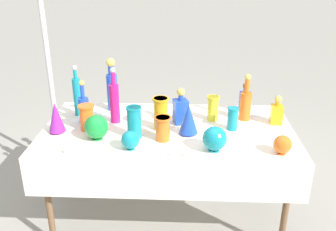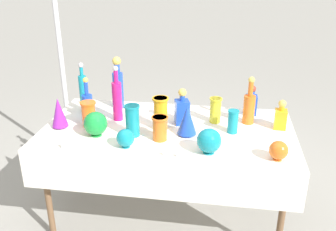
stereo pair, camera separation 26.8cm
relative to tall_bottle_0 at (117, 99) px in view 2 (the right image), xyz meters
name	(u,v)px [view 2 (the right image)]	position (x,y,z in m)	size (l,w,h in m)	color
ground_plane	(168,213)	(0.40, -0.09, -0.93)	(40.00, 40.00, 0.00)	gray
display_table	(167,137)	(0.40, -0.13, -0.23)	(1.81, 0.97, 0.76)	white
tall_bottle_0	(117,99)	(0.00, 0.00, 0.00)	(0.07, 0.07, 0.42)	#C61972
tall_bottle_1	(83,91)	(-0.31, 0.12, 0.00)	(0.06, 0.06, 0.40)	teal
tall_bottle_2	(88,105)	(-0.23, -0.02, -0.05)	(0.08, 0.08, 0.33)	blue
tall_bottle_3	(118,85)	(-0.06, 0.24, 0.02)	(0.08, 0.08, 0.43)	blue
tall_bottle_4	(249,106)	(0.98, 0.09, -0.04)	(0.09, 0.09, 0.36)	orange
square_decanter_0	(281,117)	(1.20, 0.03, -0.08)	(0.09, 0.09, 0.22)	orange
square_decanter_1	(251,102)	(1.01, 0.27, -0.07)	(0.09, 0.09, 0.24)	blue
square_decanter_2	(182,110)	(0.49, 0.00, -0.06)	(0.12, 0.12, 0.28)	blue
slender_vase_0	(89,113)	(-0.18, -0.14, -0.07)	(0.12, 0.12, 0.19)	orange
slender_vase_1	(161,112)	(0.35, -0.11, -0.04)	(0.12, 0.12, 0.24)	orange
slender_vase_2	(233,121)	(0.86, -0.10, -0.08)	(0.08, 0.08, 0.17)	teal
slender_vase_3	(160,127)	(0.37, -0.29, -0.08)	(0.11, 0.11, 0.17)	orange
slender_vase_4	(132,120)	(0.18, -0.25, -0.05)	(0.11, 0.11, 0.22)	teal
slender_vase_5	(215,109)	(0.73, 0.07, -0.07)	(0.09, 0.09, 0.19)	yellow
fluted_vase_0	(187,120)	(0.55, -0.18, -0.05)	(0.13, 0.13, 0.22)	blue
fluted_vase_1	(59,112)	(-0.38, -0.20, -0.05)	(0.12, 0.12, 0.23)	purple
round_bowl_0	(95,124)	(-0.08, -0.29, -0.08)	(0.17, 0.17, 0.17)	#198C38
round_bowl_1	(279,150)	(1.14, -0.45, -0.10)	(0.12, 0.12, 0.13)	orange
round_bowl_2	(209,141)	(0.71, -0.42, -0.08)	(0.16, 0.16, 0.17)	teal
round_bowl_3	(125,138)	(0.17, -0.43, -0.10)	(0.12, 0.12, 0.13)	teal
price_tag_left	(181,155)	(0.55, -0.51, -0.15)	(0.05, 0.01, 0.04)	white
price_tag_center	(66,145)	(-0.21, -0.50, -0.15)	(0.06, 0.01, 0.05)	white
price_tag_right	(167,153)	(0.46, -0.51, -0.15)	(0.06, 0.01, 0.04)	white
cardboard_box_behind_left	(153,134)	(0.08, 0.95, -0.74)	(0.61, 0.50, 0.45)	tan
canopy_pole	(62,71)	(-0.68, 0.57, 0.02)	(0.18, 0.18, 2.42)	silver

